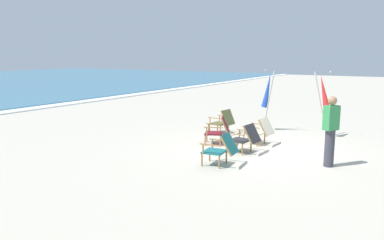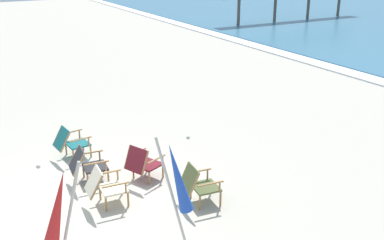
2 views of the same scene
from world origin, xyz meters
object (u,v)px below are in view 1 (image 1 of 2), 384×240
at_px(person_near_chairs, 330,131).
at_px(beach_chair_front_right, 221,148).
at_px(beach_chair_back_left, 245,137).
at_px(umbrella_furled_red, 324,94).
at_px(beach_chair_far_center, 223,121).
at_px(beach_chair_back_right, 219,130).
at_px(beach_chair_front_left, 260,130).
at_px(umbrella_furled_blue, 268,91).

bearing_deg(person_near_chairs, beach_chair_front_right, 120.30).
height_order(beach_chair_back_left, umbrella_furled_red, umbrella_furled_red).
distance_m(beach_chair_far_center, beach_chair_back_right, 1.48).
height_order(beach_chair_front_right, person_near_chairs, person_near_chairs).
relative_size(beach_chair_front_left, person_near_chairs, 0.49).
height_order(beach_chair_back_right, umbrella_furled_blue, umbrella_furled_blue).
distance_m(beach_chair_far_center, person_near_chairs, 4.26).
bearing_deg(beach_chair_back_left, person_near_chairs, -92.65).
relative_size(umbrella_furled_blue, umbrella_furled_red, 1.00).
bearing_deg(beach_chair_back_left, beach_chair_far_center, 40.41).
relative_size(beach_chair_far_center, person_near_chairs, 0.49).
relative_size(beach_chair_front_left, beach_chair_front_right, 0.97).
xyz_separation_m(beach_chair_back_left, beach_chair_back_right, (0.52, 1.05, 0.01)).
bearing_deg(umbrella_furled_blue, beach_chair_back_left, -169.59).
distance_m(beach_chair_back_right, umbrella_furled_blue, 2.77).
height_order(beach_chair_front_left, beach_chair_back_right, beach_chair_back_right).
bearing_deg(umbrella_furled_red, beach_chair_far_center, 112.71).
distance_m(beach_chair_front_right, beach_chair_back_right, 2.14).
bearing_deg(beach_chair_front_left, umbrella_furled_red, -32.26).
bearing_deg(beach_chair_front_right, beach_chair_front_left, 0.20).
height_order(beach_chair_back_right, umbrella_furled_red, umbrella_furled_red).
bearing_deg(umbrella_furled_blue, beach_chair_front_left, -164.82).
bearing_deg(beach_chair_front_right, beach_chair_far_center, 26.23).
height_order(beach_chair_front_left, umbrella_furled_blue, umbrella_furled_blue).
bearing_deg(beach_chair_back_right, person_near_chairs, -101.05).
relative_size(beach_chair_front_right, person_near_chairs, 0.51).
bearing_deg(beach_chair_far_center, beach_chair_front_right, -153.77).
bearing_deg(umbrella_furled_blue, person_near_chairs, -139.72).
xyz_separation_m(umbrella_furled_blue, person_near_chairs, (-3.18, -2.70, -0.52)).
height_order(beach_chair_back_left, beach_chair_back_right, beach_chair_back_right).
xyz_separation_m(beach_chair_back_left, beach_chair_front_right, (-1.35, 0.01, -0.00)).
bearing_deg(beach_chair_front_right, beach_chair_back_left, -0.58).
bearing_deg(beach_chair_far_center, beach_chair_back_left, -139.59).
bearing_deg(beach_chair_back_right, umbrella_furled_red, -41.83).
height_order(beach_chair_front_right, beach_chair_back_right, beach_chair_back_right).
height_order(beach_chair_front_left, umbrella_furled_red, umbrella_furled_red).
bearing_deg(beach_chair_back_left, umbrella_furled_blue, 10.41).
height_order(beach_chair_front_left, beach_chair_back_left, beach_chair_front_left).
distance_m(beach_chair_front_left, umbrella_furled_red, 2.56).
distance_m(beach_chair_front_left, umbrella_furled_blue, 2.28).
xyz_separation_m(beach_chair_front_left, beach_chair_front_right, (-2.43, -0.01, -0.00)).
height_order(umbrella_furled_blue, person_near_chairs, umbrella_furled_blue).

